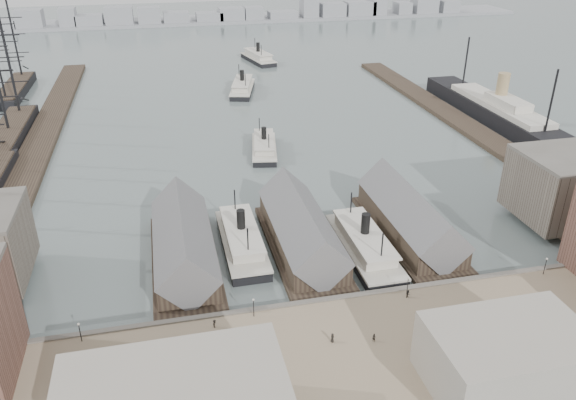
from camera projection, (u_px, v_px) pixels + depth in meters
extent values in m
plane|color=#546160|center=(322.00, 292.00, 112.48)|extent=(900.00, 900.00, 0.00)
cube|color=#847158|center=(355.00, 356.00, 94.62)|extent=(180.00, 30.00, 2.00)
cube|color=#59544C|center=(330.00, 303.00, 107.44)|extent=(180.00, 1.20, 2.30)
cube|color=#2D231C|center=(40.00, 143.00, 185.42)|extent=(10.00, 220.00, 1.60)
cube|color=#2D231C|center=(457.00, 120.00, 206.26)|extent=(10.00, 180.00, 1.60)
cube|color=#2D231C|center=(185.00, 263.00, 120.88)|extent=(14.00, 42.00, 1.20)
cube|color=#2D231C|center=(184.00, 248.00, 120.36)|extent=(12.00, 36.00, 5.00)
cube|color=#59595B|center=(183.00, 238.00, 119.20)|extent=(12.60, 37.00, 12.60)
cube|color=#2D231C|center=(302.00, 249.00, 126.14)|extent=(14.00, 42.00, 1.20)
cube|color=#2D231C|center=(301.00, 234.00, 125.62)|extent=(12.00, 36.00, 5.00)
cube|color=#59595B|center=(301.00, 224.00, 124.46)|extent=(12.60, 37.00, 12.60)
cube|color=#2D231C|center=(409.00, 235.00, 131.40)|extent=(14.00, 42.00, 1.20)
cube|color=#2D231C|center=(409.00, 222.00, 130.88)|extent=(12.00, 36.00, 5.00)
cube|color=#59595B|center=(410.00, 212.00, 129.72)|extent=(12.60, 37.00, 12.60)
cube|color=gray|center=(507.00, 358.00, 85.53)|extent=(24.00, 16.00, 10.00)
cylinder|color=black|center=(80.00, 333.00, 95.58)|extent=(0.16, 0.16, 3.60)
sphere|color=beige|center=(78.00, 324.00, 94.73)|extent=(0.44, 0.44, 0.44)
cylinder|color=black|center=(254.00, 308.00, 101.65)|extent=(0.16, 0.16, 3.60)
sphere|color=beige|center=(253.00, 300.00, 100.80)|extent=(0.44, 0.44, 0.44)
cylinder|color=black|center=(407.00, 286.00, 107.72)|extent=(0.16, 0.16, 3.60)
sphere|color=beige|center=(408.00, 278.00, 106.87)|extent=(0.44, 0.44, 0.44)
cylinder|color=black|center=(545.00, 267.00, 113.79)|extent=(0.16, 0.16, 3.60)
sphere|color=beige|center=(547.00, 259.00, 112.93)|extent=(0.44, 0.44, 0.44)
cube|color=gray|center=(192.00, 20.00, 408.04)|extent=(500.00, 40.00, 2.00)
cube|color=gray|center=(5.00, 25.00, 373.16)|extent=(14.71, 14.00, 7.23)
cube|color=gray|center=(29.00, 20.00, 374.97)|extent=(17.63, 14.00, 13.23)
cube|color=gray|center=(68.00, 18.00, 379.84)|extent=(10.74, 14.00, 13.58)
cube|color=gray|center=(90.00, 21.00, 383.71)|extent=(18.06, 14.00, 8.64)
cube|color=gray|center=(119.00, 17.00, 386.70)|extent=(18.55, 14.00, 13.29)
cube|color=gray|center=(149.00, 16.00, 390.97)|extent=(15.33, 14.00, 12.47)
cube|color=gray|center=(176.00, 18.00, 395.54)|extent=(17.56, 14.00, 8.72)
cube|color=gray|center=(209.00, 18.00, 400.49)|extent=(18.76, 14.00, 7.63)
cube|color=gray|center=(231.00, 15.00, 403.09)|extent=(17.61, 14.00, 10.35)
cube|color=gray|center=(254.00, 14.00, 406.38)|extent=(13.38, 14.00, 10.30)
cube|color=gray|center=(283.00, 16.00, 411.54)|extent=(20.73, 14.00, 6.75)
cube|color=gray|center=(309.00, 9.00, 413.63)|extent=(11.51, 14.00, 15.57)
cube|color=gray|center=(332.00, 11.00, 418.19)|extent=(18.17, 14.00, 11.26)
cube|color=gray|center=(360.00, 10.00, 422.46)|extent=(21.81, 14.00, 11.83)
cube|color=gray|center=(377.00, 6.00, 424.44)|extent=(11.12, 14.00, 15.50)
cube|color=gray|center=(402.00, 9.00, 429.78)|extent=(10.90, 14.00, 10.29)
cube|color=gray|center=(425.00, 5.00, 432.25)|extent=(17.95, 14.00, 15.72)
cube|color=gray|center=(448.00, 7.00, 437.47)|extent=(14.21, 14.00, 10.51)
cube|color=black|center=(242.00, 245.00, 126.92)|extent=(8.29, 29.03, 1.87)
cube|color=beige|center=(242.00, 240.00, 126.32)|extent=(8.71, 29.03, 0.52)
cube|color=beige|center=(242.00, 234.00, 125.66)|extent=(6.74, 20.73, 2.28)
cube|color=beige|center=(241.00, 229.00, 125.01)|extent=(7.26, 22.81, 0.41)
cylinder|color=black|center=(241.00, 220.00, 123.99)|extent=(1.87, 1.87, 4.67)
cylinder|color=black|center=(235.00, 202.00, 132.21)|extent=(0.31, 0.31, 6.22)
cylinder|color=black|center=(248.00, 242.00, 115.96)|extent=(0.31, 0.31, 6.22)
cube|color=black|center=(364.00, 250.00, 124.74)|extent=(8.58, 30.03, 1.93)
cube|color=beige|center=(364.00, 245.00, 124.12)|extent=(9.01, 30.03, 0.54)
cube|color=beige|center=(364.00, 239.00, 123.45)|extent=(6.97, 21.45, 2.36)
cube|color=beige|center=(365.00, 233.00, 122.77)|extent=(7.51, 23.59, 0.43)
cylinder|color=black|center=(365.00, 224.00, 121.71)|extent=(1.93, 1.93, 4.83)
cylinder|color=black|center=(351.00, 205.00, 130.21)|extent=(0.32, 0.32, 6.43)
cylinder|color=black|center=(382.00, 247.00, 113.41)|extent=(0.32, 0.32, 6.43)
cube|color=black|center=(264.00, 150.00, 179.42)|extent=(11.32, 25.82, 1.61)
cube|color=beige|center=(264.00, 147.00, 178.90)|extent=(11.67, 25.88, 0.45)
cube|color=beige|center=(264.00, 143.00, 178.34)|extent=(8.78, 18.56, 1.96)
cube|color=beige|center=(264.00, 139.00, 177.78)|extent=(9.52, 20.40, 0.36)
cylinder|color=black|center=(264.00, 133.00, 176.90)|extent=(1.61, 1.61, 4.01)
cylinder|color=black|center=(259.00, 126.00, 183.97)|extent=(0.27, 0.27, 5.35)
cylinder|color=black|center=(269.00, 143.00, 170.00)|extent=(0.27, 0.27, 5.35)
cube|color=black|center=(243.00, 90.00, 241.73)|extent=(14.88, 29.39, 1.82)
cube|color=beige|center=(242.00, 87.00, 241.14)|extent=(15.27, 29.49, 0.50)
cube|color=beige|center=(242.00, 84.00, 240.51)|extent=(11.40, 21.19, 2.22)
cube|color=beige|center=(242.00, 81.00, 239.88)|extent=(12.39, 23.27, 0.40)
cylinder|color=black|center=(242.00, 76.00, 238.88)|extent=(1.82, 1.82, 4.54)
cylinder|color=black|center=(239.00, 71.00, 246.88)|extent=(0.30, 0.30, 6.06)
cylinder|color=black|center=(245.00, 81.00, 231.06)|extent=(0.30, 0.30, 6.06)
cube|color=black|center=(258.00, 60.00, 293.28)|extent=(14.32, 30.38, 1.88)
cube|color=beige|center=(258.00, 57.00, 292.67)|extent=(14.73, 30.47, 0.52)
cube|color=beige|center=(258.00, 55.00, 292.02)|extent=(11.03, 21.88, 2.30)
cube|color=beige|center=(258.00, 52.00, 291.36)|extent=(11.98, 24.03, 0.42)
cylinder|color=black|center=(258.00, 47.00, 290.33)|extent=(1.88, 1.88, 4.71)
cylinder|color=black|center=(255.00, 44.00, 298.62)|extent=(0.31, 0.31, 6.27)
cylinder|color=black|center=(261.00, 51.00, 282.23)|extent=(0.31, 0.31, 6.27)
cube|color=black|center=(10.00, 135.00, 188.50)|extent=(9.69, 56.01, 3.88)
cube|color=#2D231C|center=(8.00, 129.00, 187.49)|extent=(9.16, 50.41, 0.65)
cylinder|color=black|center=(9.00, 64.00, 196.78)|extent=(0.86, 0.86, 36.62)
cube|color=black|center=(15.00, 90.00, 238.81)|extent=(8.97, 49.83, 3.59)
cube|color=#2D231C|center=(14.00, 85.00, 237.87)|extent=(8.47, 44.85, 0.60)
cylinder|color=black|center=(6.00, 47.00, 230.68)|extent=(0.80, 0.80, 33.89)
cylinder|color=black|center=(14.00, 39.00, 245.86)|extent=(0.80, 0.80, 33.89)
cube|color=black|center=(498.00, 115.00, 205.21)|extent=(12.44, 90.93, 5.74)
cube|color=beige|center=(499.00, 105.00, 203.50)|extent=(10.53, 52.65, 1.91)
cube|color=beige|center=(508.00, 102.00, 198.26)|extent=(7.66, 19.14, 2.87)
cylinder|color=tan|center=(503.00, 86.00, 200.49)|extent=(4.21, 4.21, 9.57)
imported|color=black|center=(180.00, 346.00, 94.32)|extent=(1.75, 1.69, 1.48)
cube|color=#3F2D21|center=(166.00, 352.00, 92.70)|extent=(3.00, 2.56, 0.25)
cylinder|color=black|center=(169.00, 356.00, 92.39)|extent=(1.01, 0.59, 1.10)
cylinder|color=black|center=(164.00, 351.00, 93.33)|extent=(1.01, 0.59, 1.10)
imported|color=black|center=(255.00, 351.00, 93.08)|extent=(1.89, 0.89, 1.58)
cube|color=#3F2D21|center=(239.00, 353.00, 92.55)|extent=(2.63, 1.55, 0.25)
cylinder|color=black|center=(240.00, 357.00, 92.09)|extent=(1.10, 0.10, 1.10)
cylinder|color=black|center=(239.00, 351.00, 93.32)|extent=(1.10, 0.10, 1.10)
imported|color=black|center=(451.00, 352.00, 92.98)|extent=(1.61, 1.77, 1.50)
cube|color=#3F2D21|center=(439.00, 356.00, 91.82)|extent=(2.90, 2.13, 0.25)
cylinder|color=black|center=(442.00, 360.00, 91.42)|extent=(1.08, 0.36, 1.10)
cylinder|color=black|center=(436.00, 355.00, 92.52)|extent=(1.08, 0.36, 1.10)
imported|color=black|center=(106.00, 353.00, 92.59)|extent=(0.54, 0.67, 1.64)
imported|color=black|center=(215.00, 324.00, 99.28)|extent=(1.03, 1.21, 1.63)
imported|color=black|center=(260.00, 383.00, 86.51)|extent=(0.88, 1.11, 1.76)
imported|color=black|center=(332.00, 338.00, 95.88)|extent=(0.67, 0.92, 1.75)
imported|color=black|center=(374.00, 338.00, 95.99)|extent=(0.71, 0.71, 1.59)
imported|color=black|center=(408.00, 294.00, 107.25)|extent=(0.99, 0.98, 1.62)
imported|color=black|center=(529.00, 350.00, 93.00)|extent=(0.83, 1.25, 1.81)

